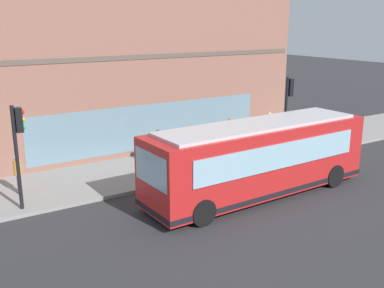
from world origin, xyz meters
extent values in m
plane|color=#2D2D30|center=(0.00, 0.00, 0.00)|extent=(120.00, 120.00, 0.00)
cube|color=gray|center=(4.93, 0.00, 0.07)|extent=(4.66, 40.00, 0.15)
cube|color=#8C5B4C|center=(10.42, 0.00, 4.78)|extent=(6.33, 18.95, 9.55)
cube|color=brown|center=(7.41, 0.00, 5.25)|extent=(0.36, 18.57, 0.24)
cube|color=slate|center=(7.31, 0.00, 1.60)|extent=(0.12, 13.26, 2.40)
cube|color=red|center=(-0.22, -0.96, 1.60)|extent=(2.77, 10.06, 2.70)
cube|color=silver|center=(-0.22, -0.96, 3.01)|extent=(2.37, 9.05, 0.12)
cube|color=#8CB2C6|center=(-0.35, 4.02, 2.05)|extent=(2.20, 0.14, 1.20)
cube|color=#8CB2C6|center=(1.05, -0.92, 2.00)|extent=(0.28, 8.20, 1.00)
cube|color=#8CB2C6|center=(-1.49, -0.99, 2.00)|extent=(0.28, 8.20, 1.00)
cube|color=black|center=(-0.22, -0.96, 0.43)|extent=(2.81, 10.11, 0.20)
cylinder|color=black|center=(0.83, 2.67, 0.50)|extent=(0.33, 1.01, 1.00)
cylinder|color=black|center=(-1.47, 2.61, 0.50)|extent=(0.33, 1.01, 1.00)
cylinder|color=black|center=(1.02, -4.33, 0.50)|extent=(0.33, 1.01, 1.00)
cylinder|color=black|center=(-1.28, -4.39, 0.50)|extent=(0.33, 1.01, 1.00)
cylinder|color=black|center=(3.15, -5.64, 2.21)|extent=(0.14, 0.14, 4.12)
cube|color=black|center=(3.15, -5.83, 3.72)|extent=(0.32, 0.24, 0.90)
sphere|color=red|center=(3.15, -5.96, 4.00)|extent=(0.20, 0.20, 0.20)
sphere|color=yellow|center=(3.15, -5.96, 3.72)|extent=(0.20, 0.20, 0.20)
sphere|color=green|center=(3.15, -5.96, 3.44)|extent=(0.20, 0.20, 0.20)
cylinder|color=black|center=(3.15, 7.75, 2.13)|extent=(0.14, 0.14, 3.96)
cube|color=black|center=(3.15, 7.56, 3.56)|extent=(0.32, 0.24, 0.90)
sphere|color=red|center=(3.15, 7.43, 3.84)|extent=(0.20, 0.20, 0.20)
sphere|color=yellow|center=(3.15, 7.43, 3.56)|extent=(0.20, 0.20, 0.20)
sphere|color=green|center=(3.15, 7.43, 3.28)|extent=(0.20, 0.20, 0.20)
cylinder|color=red|center=(5.12, -5.88, 0.43)|extent=(0.24, 0.24, 0.55)
sphere|color=red|center=(5.12, -5.88, 0.78)|extent=(0.22, 0.22, 0.22)
cylinder|color=red|center=(5.12, -6.05, 0.48)|extent=(0.10, 0.12, 0.10)
cylinder|color=red|center=(5.29, -5.88, 0.48)|extent=(0.12, 0.10, 0.10)
cylinder|color=#B23338|center=(6.33, -7.54, 0.53)|extent=(0.14, 0.14, 0.75)
cylinder|color=#B23338|center=(6.43, -7.39, 0.53)|extent=(0.14, 0.14, 0.75)
cylinder|color=black|center=(6.38, -7.47, 1.20)|extent=(0.32, 0.32, 0.60)
sphere|color=beige|center=(6.38, -7.47, 1.60)|extent=(0.20, 0.20, 0.20)
cylinder|color=#8C3F8C|center=(4.76, 7.48, 0.55)|extent=(0.14, 0.14, 0.79)
cylinder|color=#8C3F8C|center=(4.93, 7.44, 0.55)|extent=(0.14, 0.14, 0.79)
cylinder|color=gold|center=(4.84, 7.46, 1.26)|extent=(0.32, 0.32, 0.63)
sphere|color=beige|center=(4.84, 7.46, 1.68)|extent=(0.22, 0.22, 0.22)
cylinder|color=gold|center=(6.49, -4.52, 0.53)|extent=(0.14, 0.14, 0.75)
cylinder|color=gold|center=(6.32, -4.48, 0.53)|extent=(0.14, 0.14, 0.75)
cylinder|color=black|center=(6.41, -4.50, 1.20)|extent=(0.32, 0.32, 0.59)
sphere|color=#9E704C|center=(6.41, -4.50, 1.60)|extent=(0.20, 0.20, 0.20)
cylinder|color=#3F8C4C|center=(5.03, 0.79, 0.59)|extent=(0.14, 0.14, 0.88)
cylinder|color=#3F8C4C|center=(5.17, 0.90, 0.59)|extent=(0.14, 0.14, 0.88)
cylinder|color=silver|center=(5.10, 0.84, 1.37)|extent=(0.32, 0.32, 0.69)
sphere|color=brown|center=(5.10, 0.84, 1.84)|extent=(0.24, 0.24, 0.24)
cube|color=#197233|center=(3.56, -2.79, 0.60)|extent=(0.44, 0.40, 0.90)
cube|color=#8CB2C6|center=(3.56, -3.00, 0.78)|extent=(0.35, 0.03, 0.30)
camera|label=1|loc=(-13.73, 10.84, 7.01)|focal=42.39mm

